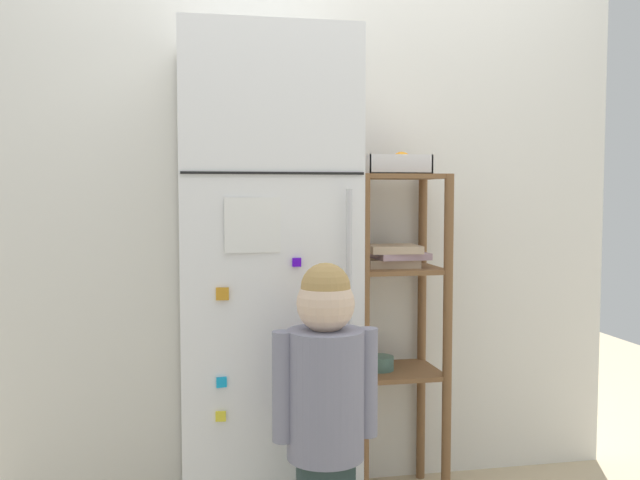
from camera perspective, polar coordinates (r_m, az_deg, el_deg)
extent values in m
cube|color=silver|center=(2.92, 0.09, 2.24)|extent=(2.55, 0.03, 2.26)
cube|color=white|center=(2.58, -4.51, -3.57)|extent=(0.60, 0.58, 1.76)
cube|color=black|center=(2.27, -3.69, 5.38)|extent=(0.59, 0.01, 0.01)
cylinder|color=silver|center=(2.30, 2.34, -1.52)|extent=(0.02, 0.02, 0.45)
cube|color=white|center=(2.26, -5.43, 1.20)|extent=(0.18, 0.01, 0.18)
cube|color=orange|center=(2.27, -7.83, -4.30)|extent=(0.04, 0.01, 0.04)
cube|color=#510DE0|center=(2.29, -1.88, -1.80)|extent=(0.03, 0.01, 0.03)
cube|color=#CB176E|center=(2.32, -1.97, -7.92)|extent=(0.04, 0.01, 0.04)
cube|color=yellow|center=(2.36, -7.97, -13.83)|extent=(0.03, 0.01, 0.03)
cube|color=#13A9E9|center=(2.33, -7.91, -11.24)|extent=(0.03, 0.01, 0.03)
cylinder|color=gray|center=(2.19, 0.45, -12.24)|extent=(0.23, 0.23, 0.39)
sphere|color=gray|center=(2.22, 0.07, -7.13)|extent=(0.10, 0.10, 0.10)
sphere|color=beige|center=(2.13, 0.45, -5.13)|extent=(0.18, 0.18, 0.18)
sphere|color=tan|center=(2.13, 0.45, -3.84)|extent=(0.15, 0.15, 0.15)
cylinder|color=gray|center=(2.16, -2.97, -11.66)|extent=(0.07, 0.07, 0.33)
cylinder|color=gray|center=(2.21, 3.78, -11.30)|extent=(0.07, 0.07, 0.33)
cylinder|color=brown|center=(2.67, 3.60, -8.52)|extent=(0.04, 0.04, 1.28)
cylinder|color=brown|center=(2.77, 10.17, -8.13)|extent=(0.04, 0.04, 1.28)
cylinder|color=brown|center=(2.95, 2.14, -7.35)|extent=(0.04, 0.04, 1.28)
cylinder|color=brown|center=(3.04, 8.16, -7.04)|extent=(0.04, 0.04, 1.28)
cube|color=brown|center=(2.79, 6.12, 5.07)|extent=(0.34, 0.31, 0.02)
cube|color=brown|center=(2.81, 6.07, -2.34)|extent=(0.34, 0.31, 0.02)
cube|color=brown|center=(2.88, 6.01, -10.44)|extent=(0.34, 0.31, 0.02)
cube|color=#C6AD8E|center=(2.81, 5.68, -1.82)|extent=(0.21, 0.19, 0.03)
cube|color=#B293A3|center=(2.80, 6.44, -1.25)|extent=(0.21, 0.19, 0.03)
cube|color=#C6AD8E|center=(2.78, 5.90, -0.71)|extent=(0.21, 0.19, 0.03)
cylinder|color=#4C7266|center=(2.86, 4.79, -9.82)|extent=(0.11, 0.11, 0.05)
cube|color=white|center=(2.81, 5.99, 5.31)|extent=(0.25, 0.19, 0.01)
cube|color=white|center=(2.73, 6.56, 6.07)|extent=(0.25, 0.01, 0.07)
cube|color=white|center=(2.90, 5.47, 5.95)|extent=(0.25, 0.01, 0.07)
cube|color=white|center=(2.78, 3.56, 6.05)|extent=(0.01, 0.19, 0.07)
cube|color=white|center=(2.85, 8.37, 5.96)|extent=(0.01, 0.19, 0.07)
sphere|color=maroon|center=(2.78, 5.37, 6.12)|extent=(0.07, 0.07, 0.07)
sphere|color=#B82D17|center=(2.80, 6.88, 6.09)|extent=(0.07, 0.07, 0.07)
sphere|color=red|center=(2.84, 5.71, 5.98)|extent=(0.06, 0.06, 0.06)
sphere|color=orange|center=(2.83, 6.55, 6.21)|extent=(0.08, 0.08, 0.08)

